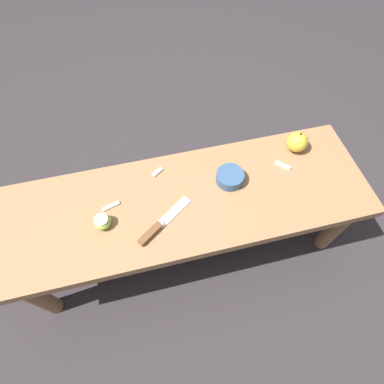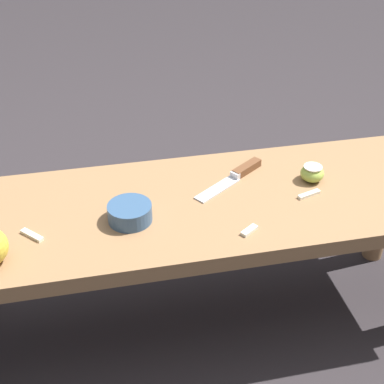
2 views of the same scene
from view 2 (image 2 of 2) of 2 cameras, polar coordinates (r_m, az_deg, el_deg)
The scene contains 8 objects.
ground_plane at distance 1.57m, azimuth 0.74°, elevation -13.34°, with size 8.00×8.00×0.00m, color #2D282B.
wooden_bench at distance 1.33m, azimuth 0.85°, elevation -3.09°, with size 1.35×0.43×0.41m.
knife at distance 1.39m, azimuth 4.98°, elevation 1.94°, with size 0.21×0.16×0.02m.
apple_cut at distance 1.39m, azimuth 12.69°, elevation 1.98°, with size 0.06×0.06×0.04m.
apple_slice_near_knife at distance 1.20m, azimuth 6.13°, elevation -4.10°, with size 0.05×0.04×0.01m.
apple_slice_center at distance 1.34m, azimuth 12.37°, elevation -0.24°, with size 0.06×0.03×0.01m.
apple_slice_near_bowl at distance 1.23m, azimuth -16.70°, elevation -4.43°, with size 0.05×0.05×0.01m.
bowl at distance 1.23m, azimuth -6.64°, elevation -2.22°, with size 0.10×0.10×0.04m.
Camera 2 is at (0.24, 1.03, 1.16)m, focal length 50.00 mm.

